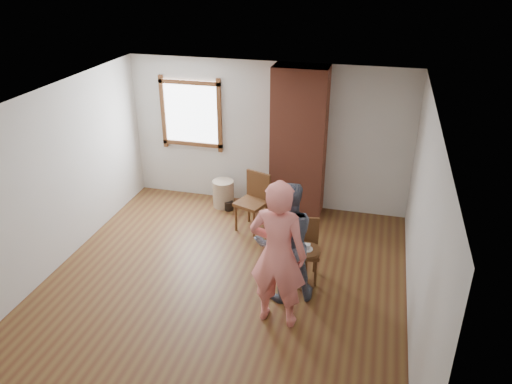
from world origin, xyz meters
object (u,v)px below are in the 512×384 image
dining_chair_right (304,246)px  person_pink (278,255)px  stoneware_crock (223,193)px  side_table (306,261)px  dining_chair_left (254,198)px  man (285,242)px

dining_chair_right → person_pink: size_ratio=0.46×
stoneware_crock → side_table: size_ratio=0.82×
stoneware_crock → side_table: side_table is taller
dining_chair_right → side_table: bearing=-85.5°
dining_chair_left → side_table: (1.10, -1.42, -0.14)m
man → person_pink: bearing=68.2°
dining_chair_left → man: size_ratio=0.58×
person_pink → dining_chair_left: bearing=-63.9°
side_table → dining_chair_right: bearing=105.5°
dining_chair_right → man: 0.65m
stoneware_crock → dining_chair_left: (0.74, -0.62, 0.30)m
stoneware_crock → person_pink: (1.61, -2.83, 0.72)m
dining_chair_left → side_table: 1.80m
side_table → man: (-0.24, -0.28, 0.44)m
dining_chair_left → dining_chair_right: size_ratio=1.10×
man → dining_chair_right: bearing=-131.2°
stoneware_crock → dining_chair_right: size_ratio=0.56×
dining_chair_right → side_table: dining_chair_right is taller
dining_chair_left → man: 1.92m
dining_chair_left → person_pink: 2.41m
stoneware_crock → side_table: bearing=-48.0°
stoneware_crock → man: (1.60, -2.32, 0.59)m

